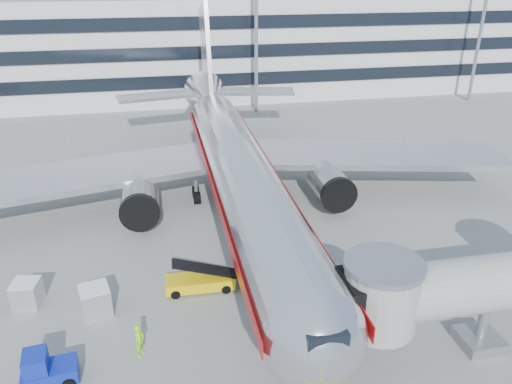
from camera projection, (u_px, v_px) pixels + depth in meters
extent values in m
plane|color=gray|center=(264.00, 285.00, 33.19)|extent=(180.00, 180.00, 0.00)
cube|color=yellow|center=(239.00, 217.00, 42.09)|extent=(0.25, 70.00, 0.01)
cylinder|color=silver|center=(243.00, 180.00, 38.57)|extent=(5.00, 36.00, 5.00)
sphere|color=silver|center=(312.00, 334.00, 22.53)|extent=(5.00, 5.00, 5.00)
cone|color=silver|center=(208.00, 100.00, 58.81)|extent=(5.00, 10.00, 5.00)
cube|color=black|center=(324.00, 337.00, 20.72)|extent=(1.80, 1.20, 0.90)
cube|color=#B7B7BC|center=(370.00, 154.00, 46.16)|extent=(24.95, 12.07, 0.50)
cube|color=#B7B7BC|center=(77.00, 176.00, 41.45)|extent=(24.95, 12.07, 0.50)
cylinder|color=#99999E|center=(331.00, 186.00, 42.63)|extent=(3.00, 4.20, 3.00)
cylinder|color=#99999E|center=(140.00, 202.00, 39.73)|extent=(3.00, 4.20, 3.00)
cylinder|color=black|center=(339.00, 195.00, 40.85)|extent=(3.10, 0.50, 3.10)
cylinder|color=black|center=(140.00, 213.00, 37.95)|extent=(3.10, 0.50, 3.10)
cube|color=#B7B7BC|center=(206.00, 62.00, 57.43)|extent=(0.45, 9.39, 13.72)
cube|color=#B7B7BC|center=(252.00, 91.00, 60.45)|extent=(10.41, 4.94, 0.35)
cube|color=#B7B7BC|center=(161.00, 96.00, 58.46)|extent=(10.41, 4.94, 0.35)
cylinder|color=gray|center=(298.00, 359.00, 25.68)|extent=(0.24, 0.24, 1.80)
cylinder|color=black|center=(297.00, 366.00, 25.87)|extent=(0.35, 0.90, 0.90)
cylinder|color=gray|center=(266.00, 184.00, 45.82)|extent=(0.30, 0.30, 2.00)
cylinder|color=gray|center=(196.00, 190.00, 44.67)|extent=(0.30, 0.30, 2.00)
cube|color=#A90C0C|center=(274.00, 174.00, 38.90)|extent=(0.06, 38.00, 0.90)
cube|color=#A90C0C|center=(210.00, 179.00, 37.99)|extent=(0.06, 38.00, 0.90)
cylinder|color=#A8A8A3|center=(492.00, 282.00, 26.21)|extent=(13.00, 3.00, 3.00)
cylinder|color=#A8A8A3|center=(380.00, 297.00, 25.07)|extent=(3.80, 3.80, 3.40)
cylinder|color=gray|center=(384.00, 265.00, 24.28)|extent=(4.00, 4.00, 0.30)
cube|color=black|center=(356.00, 300.00, 24.83)|extent=(1.40, 2.60, 2.60)
cylinder|color=gray|center=(483.00, 322.00, 27.29)|extent=(0.56, 0.56, 3.20)
cube|color=gray|center=(479.00, 340.00, 27.81)|extent=(2.20, 2.20, 0.70)
cylinder|color=black|center=(464.00, 342.00, 27.65)|extent=(0.35, 0.70, 0.70)
cylinder|color=black|center=(493.00, 338.00, 27.98)|extent=(0.35, 0.70, 0.70)
cube|color=silver|center=(189.00, 44.00, 81.75)|extent=(150.00, 24.00, 15.00)
cube|color=black|center=(197.00, 81.00, 72.42)|extent=(150.00, 0.30, 1.80)
cube|color=black|center=(196.00, 53.00, 70.76)|extent=(150.00, 0.30, 1.80)
cube|color=black|center=(194.00, 23.00, 69.09)|extent=(150.00, 0.30, 1.80)
cylinder|color=gray|center=(256.00, 21.00, 66.86)|extent=(0.50, 0.50, 25.00)
cylinder|color=gray|center=(483.00, 16.00, 73.02)|extent=(0.50, 0.50, 25.00)
cube|color=yellow|center=(200.00, 282.00, 32.53)|extent=(4.50, 1.74, 0.71)
cube|color=black|center=(199.00, 270.00, 32.15)|extent=(4.71, 1.24, 1.55)
cylinder|color=black|center=(175.00, 281.00, 33.02)|extent=(0.61, 0.30, 0.61)
cylinder|color=black|center=(176.00, 294.00, 31.75)|extent=(0.61, 0.30, 0.61)
cylinder|color=black|center=(224.00, 277.00, 33.53)|extent=(0.61, 0.30, 0.61)
cylinder|color=black|center=(226.00, 289.00, 32.26)|extent=(0.61, 0.30, 0.61)
cube|color=#0E229F|center=(50.00, 373.00, 25.19)|extent=(2.81, 1.81, 0.85)
cube|color=#0E229F|center=(35.00, 363.00, 24.68)|extent=(1.29, 1.54, 1.04)
cube|color=black|center=(34.00, 358.00, 24.54)|extent=(1.18, 1.34, 0.09)
cylinder|color=black|center=(34.00, 371.00, 25.69)|extent=(0.69, 0.36, 0.66)
cylinder|color=black|center=(69.00, 364.00, 26.17)|extent=(0.69, 0.36, 0.66)
cylinder|color=black|center=(69.00, 384.00, 24.94)|extent=(0.69, 0.36, 0.66)
cube|color=silver|center=(27.00, 294.00, 30.92)|extent=(1.78, 1.78, 1.62)
cube|color=white|center=(24.00, 283.00, 30.57)|extent=(1.78, 1.78, 0.06)
cube|color=silver|center=(95.00, 301.00, 30.15)|extent=(2.08, 2.08, 1.77)
cube|color=white|center=(93.00, 289.00, 29.78)|extent=(2.08, 2.08, 0.07)
imported|color=#8EFF1A|center=(139.00, 340.00, 26.85)|extent=(0.75, 0.85, 1.96)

